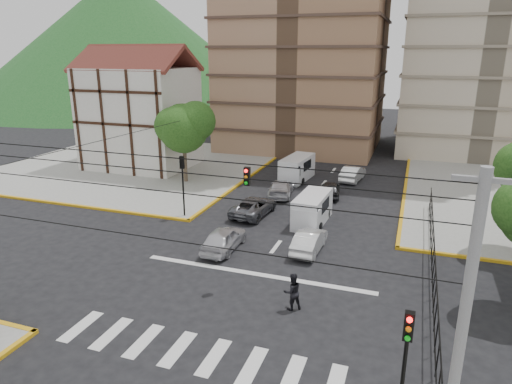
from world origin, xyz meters
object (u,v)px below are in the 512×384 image
at_px(traffic_light_nw, 183,176).
at_px(car_white_front_right, 309,241).
at_px(car_silver_front_left, 224,239).
at_px(van_right_lane, 312,210).
at_px(traffic_light_se, 405,356).
at_px(van_left_lane, 296,169).
at_px(pedestrian_crosswalk, 292,292).

bearing_deg(traffic_light_nw, car_white_front_right, -15.38).
xyz_separation_m(traffic_light_nw, car_silver_front_left, (4.92, -4.23, -2.40)).
bearing_deg(car_white_front_right, car_silver_front_left, 18.78).
bearing_deg(van_right_lane, traffic_light_se, -66.20).
relative_size(traffic_light_nw, van_left_lane, 0.87).
distance_m(van_left_lane, car_silver_front_left, 16.46).
xyz_separation_m(van_left_lane, car_white_front_right, (4.69, -14.94, -0.41)).
relative_size(traffic_light_se, car_silver_front_left, 1.06).
height_order(traffic_light_nw, car_silver_front_left, traffic_light_nw).
distance_m(traffic_light_se, pedestrian_crosswalk, 8.33).
bearing_deg(car_white_front_right, traffic_light_se, 115.72).
relative_size(van_left_lane, pedestrian_crosswalk, 2.81).
bearing_deg(car_white_front_right, van_left_lane, -70.83).
distance_m(traffic_light_se, car_white_front_right, 14.32).
bearing_deg(traffic_light_nw, car_silver_front_left, -40.65).
bearing_deg(car_white_front_right, van_right_lane, -77.11).
height_order(traffic_light_se, van_left_lane, traffic_light_se).
relative_size(traffic_light_se, pedestrian_crosswalk, 2.44).
bearing_deg(car_silver_front_left, car_white_front_right, -162.97).
xyz_separation_m(traffic_light_nw, van_left_lane, (5.18, 12.22, -2.04)).
xyz_separation_m(van_right_lane, pedestrian_crosswalk, (1.60, -11.12, -0.10)).
height_order(traffic_light_se, traffic_light_nw, same).
bearing_deg(pedestrian_crosswalk, car_silver_front_left, -79.43).
height_order(traffic_light_se, car_silver_front_left, traffic_light_se).
xyz_separation_m(traffic_light_se, van_right_lane, (-6.62, 17.38, -2.11)).
bearing_deg(car_silver_front_left, van_right_lane, -124.03).
distance_m(traffic_light_se, van_right_lane, 18.72).
bearing_deg(traffic_light_se, pedestrian_crosswalk, 128.70).
bearing_deg(traffic_light_nw, traffic_light_se, -45.00).
distance_m(traffic_light_nw, pedestrian_crosswalk, 14.28).
relative_size(traffic_light_nw, car_silver_front_left, 1.06).
bearing_deg(pedestrian_crosswalk, van_left_lane, -113.28).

